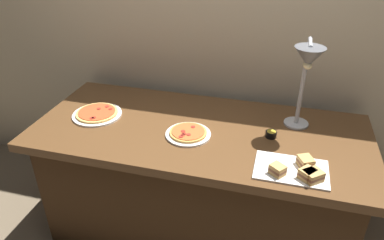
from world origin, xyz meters
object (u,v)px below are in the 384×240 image
Objects in this scene: pizza_plate_front at (188,133)px; sauce_cup_near at (271,134)px; heat_lamp at (307,66)px; pizza_plate_center at (97,114)px; sandwich_platter at (297,170)px.

pizza_plate_front is 4.20× the size of sauce_cup_near.
pizza_plate_center is (-1.16, -0.09, -0.39)m from heat_lamp.
sandwich_platter is at bearing -18.13° from pizza_plate_front.
pizza_plate_front is at bearing -166.95° from sauce_cup_near.
heat_lamp is at bearing 4.46° from pizza_plate_center.
sauce_cup_near is at bearing 1.65° from pizza_plate_center.
pizza_plate_center is at bearing -175.54° from heat_lamp.
pizza_plate_center is at bearing 167.37° from sandwich_platter.
pizza_plate_center is at bearing 173.01° from pizza_plate_front.
sauce_cup_near is (-0.14, 0.29, -0.00)m from sandwich_platter.
heat_lamp is at bearing 15.95° from pizza_plate_front.
sandwich_platter is (1.17, -0.26, 0.01)m from pizza_plate_center.
sauce_cup_near reaches higher than pizza_plate_center.
sauce_cup_near is (0.44, 0.10, 0.01)m from pizza_plate_front.
pizza_plate_front is 0.85× the size of pizza_plate_center.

